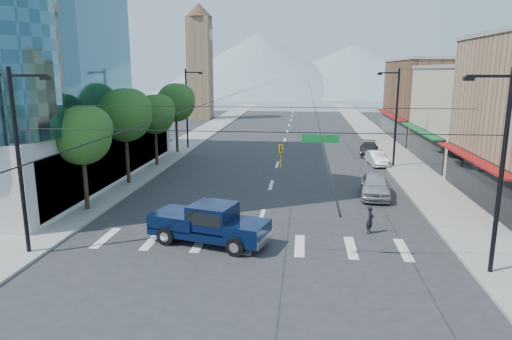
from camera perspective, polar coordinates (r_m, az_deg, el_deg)
The scene contains 20 objects.
ground at distance 22.62m, azimuth -0.77°, elevation -10.61°, with size 160.00×160.00×0.00m, color #28282B.
sidewalk_left at distance 63.00m, azimuth -7.29°, elevation 4.28°, with size 4.00×120.00×0.15m, color gray.
sidewalk_right at distance 62.03m, azimuth 14.88°, elevation 3.84°, with size 4.00×120.00×0.15m, color gray.
shop_mid at distance 48.17m, azimuth 27.52°, elevation 5.82°, with size 12.00×14.00×9.00m, color tan.
shop_far at distance 63.26m, azimuth 22.38°, elevation 7.98°, with size 12.00×18.00×10.00m, color brown.
clock_tower at distance 84.85m, azimuth -7.03°, elevation 13.51°, with size 4.80×4.80×20.40m.
mountain_left at distance 171.58m, azimuth 0.26°, elevation 13.10°, with size 80.00×80.00×22.00m, color gray.
mountain_right at distance 181.52m, azimuth 11.91°, elevation 12.17°, with size 90.00×90.00×18.00m, color gray.
tree_near at distance 30.27m, azimuth -20.67°, elevation 4.28°, with size 3.65×3.64×6.71m.
tree_midnear at distance 36.55m, azimuth -15.85°, elevation 6.82°, with size 4.09×4.09×7.52m.
tree_midfar at distance 43.15m, azimuth -12.36°, elevation 6.98°, with size 3.65×3.64×6.71m.
tree_far at distance 49.77m, azimuth -9.85°, elevation 8.46°, with size 4.09×4.09×7.52m.
signal_rig at distance 20.25m, azimuth -0.61°, elevation 0.43°, with size 21.80×0.20×9.00m.
lamp_pole_nw at distance 52.51m, azimuth -8.53°, elevation 7.99°, with size 2.00×0.25×9.00m.
lamp_pole_ne at distance 43.62m, azimuth 16.98°, elevation 6.72°, with size 2.00×0.25×9.00m.
pickup_truck at distance 23.91m, azimuth -5.93°, elevation -6.55°, with size 6.64×3.82×2.13m.
pedestrian at distance 26.02m, azimuth 14.08°, elevation -6.03°, with size 0.58×0.38×1.58m, color black.
parked_car_near at distance 33.44m, azimuth 14.68°, elevation -1.86°, with size 2.00×4.97×1.69m, color #ACABB0.
parked_car_mid at distance 44.73m, azimuth 14.87°, elevation 1.43°, with size 1.41×4.04×1.33m, color silver.
parked_car_far at distance 49.85m, azimuth 13.98°, elevation 2.60°, with size 1.92×4.73×1.37m, color #272729.
Camera 1 is at (2.52, -20.67, 8.84)m, focal length 32.00 mm.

